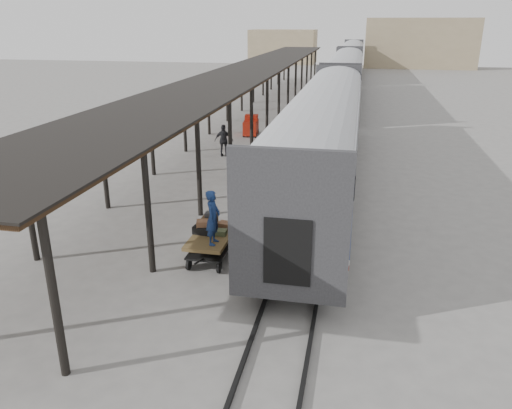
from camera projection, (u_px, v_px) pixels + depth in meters
The scene contains 11 objects.
ground at pixel (212, 248), 17.39m from camera, with size 160.00×160.00×0.00m, color slate.
train at pixel (345, 75), 46.93m from camera, with size 3.45×76.01×4.01m.
canopy at pixel (255, 68), 38.72m from camera, with size 4.90×64.30×4.15m.
rails at pixel (343, 103), 48.03m from camera, with size 1.54×150.00×0.12m.
building_far at pixel (419, 43), 85.08m from camera, with size 18.00×10.00×8.00m, color tan.
building_left at pixel (283, 46), 93.63m from camera, with size 12.00×8.00×6.00m, color tan.
baggage_cart at pixel (212, 240), 16.46m from camera, with size 1.27×2.41×0.86m.
suitcase_stack at pixel (210, 225), 16.64m from camera, with size 1.24×1.09×0.56m.
luggage_tug at pixel (251, 126), 34.44m from camera, with size 1.07×1.62×1.37m.
porter at pixel (213, 217), 15.44m from camera, with size 0.64×0.42×1.75m, color navy.
pedestrian at pixel (224, 141), 28.97m from camera, with size 1.09×0.46×1.87m, color black.
Camera 1 is at (4.69, -15.16, 7.45)m, focal length 35.00 mm.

